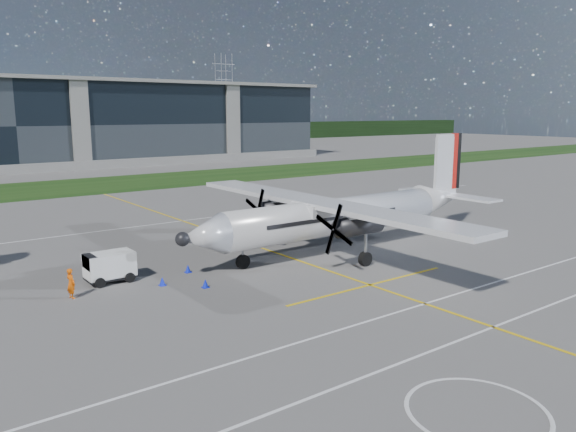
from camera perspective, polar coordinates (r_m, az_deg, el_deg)
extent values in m
plane|color=#5E5C59|center=(71.33, -20.70, 1.97)|extent=(400.00, 400.00, 0.00)
cube|color=#14340E|center=(78.99, -22.34, 2.65)|extent=(400.00, 18.00, 0.04)
cube|color=black|center=(109.71, -26.90, 8.23)|extent=(120.00, 20.00, 15.00)
cube|color=yellow|center=(45.11, -6.18, -2.05)|extent=(0.20, 70.00, 0.01)
cube|color=white|center=(25.75, 16.38, -12.26)|extent=(90.00, 0.15, 0.01)
imported|color=#F25907|center=(32.13, -21.20, -6.20)|extent=(0.72, 0.88, 1.88)
cone|color=#0C1EDA|center=(50.17, 15.86, -0.83)|extent=(0.36, 0.36, 0.50)
cone|color=#0C1EDA|center=(35.39, -10.13, -5.28)|extent=(0.36, 0.36, 0.50)
cone|color=#0C1EDA|center=(32.26, -8.39, -6.79)|extent=(0.36, 0.36, 0.50)
cone|color=#0C1EDA|center=(33.11, -12.65, -6.48)|extent=(0.36, 0.36, 0.50)
cone|color=#0C1EDA|center=(49.90, -5.88, -0.54)|extent=(0.36, 0.36, 0.50)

